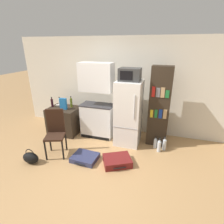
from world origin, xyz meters
TOP-DOWN VIEW (x-y plane):
  - ground_plane at (0.00, 0.00)m, footprint 24.00×24.00m
  - wall_back at (0.20, 2.00)m, footprint 6.40×0.10m
  - side_table at (-1.37, 1.27)m, footprint 0.81×0.66m
  - kitchen_hutch at (-0.41, 1.37)m, footprint 0.85×0.46m
  - refrigerator at (0.45, 1.28)m, footprint 0.60×0.67m
  - microwave at (0.45, 1.28)m, footprint 0.48×0.36m
  - bookshelf at (1.14, 1.45)m, footprint 0.47×0.32m
  - bottle_olive_oil at (-1.19, 1.40)m, footprint 0.06×0.06m
  - bottle_milk_white at (-1.64, 1.52)m, footprint 0.07×0.07m
  - bottle_wine_dark at (-1.71, 1.27)m, footprint 0.06×0.06m
  - bowl at (-1.60, 1.37)m, footprint 0.13×0.13m
  - cereal_box at (-1.31, 1.20)m, footprint 0.19×0.07m
  - chair at (-0.98, 0.32)m, footprint 0.52×0.52m
  - suitcase_large_flat at (0.44, 0.33)m, footprint 0.70×0.65m
  - suitcase_small_flat at (-0.26, 0.25)m, footprint 0.56×0.49m
  - handbag at (-1.30, -0.19)m, footprint 0.36×0.20m
  - water_bottle_front at (1.24, 1.06)m, footprint 0.09×0.09m
  - water_bottle_middle at (1.36, 1.17)m, footprint 0.08×0.08m
  - water_bottle_back at (1.14, 1.20)m, footprint 0.08×0.08m

SIDE VIEW (x-z plane):
  - ground_plane at x=0.00m, z-range 0.00..0.00m
  - suitcase_small_flat at x=-0.26m, z-range 0.00..0.11m
  - suitcase_large_flat at x=0.44m, z-range 0.00..0.15m
  - water_bottle_back at x=1.14m, z-range -0.02..0.27m
  - handbag at x=-1.30m, z-range -0.04..0.29m
  - water_bottle_middle at x=1.36m, z-range -0.03..0.31m
  - water_bottle_front at x=1.24m, z-range -0.03..0.31m
  - side_table at x=-1.37m, z-range 0.00..0.73m
  - chair at x=-0.98m, z-range 0.08..1.12m
  - bowl at x=-1.60m, z-range 0.73..0.76m
  - refrigerator at x=0.45m, z-range 0.00..1.58m
  - bottle_milk_white at x=-1.64m, z-range 0.71..0.93m
  - bottle_wine_dark at x=-1.71m, z-range 0.71..0.98m
  - bottle_olive_oil at x=-1.19m, z-range 0.70..1.02m
  - cereal_box at x=-1.31m, z-range 0.73..1.03m
  - kitchen_hutch at x=-0.41m, z-range -0.07..1.88m
  - bookshelf at x=1.14m, z-range 0.00..1.92m
  - wall_back at x=0.20m, z-range 0.00..2.56m
  - microwave at x=0.45m, z-range 1.58..1.86m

